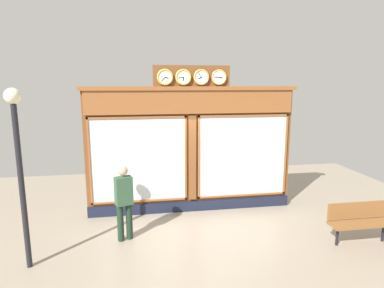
{
  "coord_description": "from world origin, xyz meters",
  "views": [
    {
      "loc": [
        1.35,
        8.17,
        3.41
      ],
      "look_at": [
        0.0,
        0.0,
        1.85
      ],
      "focal_mm": 30.15,
      "sensor_mm": 36.0,
      "label": 1
    }
  ],
  "objects": [
    {
      "name": "pedestrian",
      "position": [
        1.72,
        1.38,
        0.93
      ],
      "size": [
        0.41,
        0.33,
        1.69
      ],
      "color": "#1C2F21",
      "rests_on": "ground_plane"
    },
    {
      "name": "shop_facade",
      "position": [
        0.0,
        -0.12,
        1.7
      ],
      "size": [
        5.57,
        0.42,
        3.86
      ],
      "color": "brown",
      "rests_on": "ground_plane"
    },
    {
      "name": "street_bench",
      "position": [
        -3.3,
        2.31,
        0.52
      ],
      "size": [
        1.4,
        0.4,
        0.87
      ],
      "color": "brown",
      "rests_on": "ground_plane"
    },
    {
      "name": "ground_plane",
      "position": [
        0.0,
        2.8,
        0.0
      ],
      "size": [
        14.0,
        14.0,
        0.0
      ],
      "primitive_type": "plane",
      "color": "gray"
    },
    {
      "name": "street_lamp",
      "position": [
        3.47,
        2.18,
        2.23
      ],
      "size": [
        0.28,
        0.28,
        3.34
      ],
      "color": "black",
      "rests_on": "ground_plane"
    }
  ]
}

